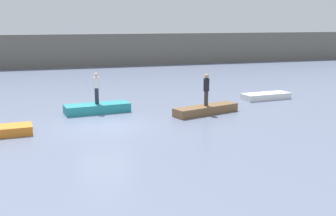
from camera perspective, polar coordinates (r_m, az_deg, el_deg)
The scene contains 7 objects.
ground_plane at distance 20.56m, azimuth -8.81°, elevation -2.46°, with size 120.00×120.00×0.00m, color slate.
embankment_wall at distance 47.49m, azimuth -14.02°, elevation 7.58°, with size 80.00×1.20×3.60m, color #666056.
rowboat_teal at distance 23.58m, azimuth -9.65°, elevation -0.03°, with size 3.58×1.22×0.50m, color teal.
rowboat_brown at distance 23.04m, azimuth 5.20°, elevation -0.24°, with size 3.91×0.95×0.45m, color brown.
rowboat_white at distance 27.99m, azimuth 13.22°, elevation 1.59°, with size 3.20×1.16×0.40m, color white.
person_dark_shirt at distance 22.82m, azimuth 5.26°, elevation 2.76°, with size 0.32×0.32×1.77m.
person_white_shirt at distance 23.36m, azimuth -9.75°, elevation 2.88°, with size 0.32×0.32×1.73m.
Camera 1 is at (-2.90, -19.73, 5.02)m, focal length 44.63 mm.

